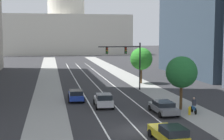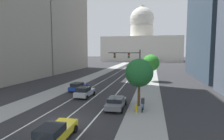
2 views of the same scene
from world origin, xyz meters
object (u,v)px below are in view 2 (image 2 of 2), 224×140
at_px(car_silver, 84,92).
at_px(street_tree_far_right, 139,73).
at_px(capitol_building, 142,43).
at_px(traffic_signal_mast, 130,61).
at_px(car_blue, 78,86).
at_px(car_yellow, 55,132).
at_px(car_gray, 116,102).
at_px(street_tree_near_right, 151,63).
at_px(fire_hydrant, 136,108).
at_px(cyclist, 143,104).

bearing_deg(car_silver, street_tree_far_right, -106.43).
relative_size(capitol_building, traffic_signal_mast, 7.71).
relative_size(car_blue, street_tree_far_right, 0.76).
bearing_deg(capitol_building, street_tree_far_right, -86.66).
distance_m(car_yellow, car_gray, 9.62).
distance_m(car_gray, street_tree_near_right, 22.57).
bearing_deg(capitol_building, street_tree_near_right, -85.26).
xyz_separation_m(car_silver, traffic_signal_mast, (5.44, 11.11, 4.16)).
bearing_deg(capitol_building, fire_hydrant, -86.78).
bearing_deg(street_tree_far_right, car_blue, 147.41).
bearing_deg(car_yellow, fire_hydrant, -35.16).
distance_m(capitol_building, fire_hydrant, 119.60).
bearing_deg(traffic_signal_mast, car_yellow, -96.04).
relative_size(car_silver, car_gray, 0.89).
height_order(car_gray, street_tree_far_right, street_tree_far_right).
height_order(car_silver, cyclist, cyclist).
bearing_deg(car_blue, car_silver, -145.20).
relative_size(car_silver, street_tree_near_right, 0.69).
bearing_deg(car_gray, street_tree_near_right, -10.81).
distance_m(capitol_building, car_yellow, 127.57).
distance_m(car_silver, traffic_signal_mast, 13.05).
relative_size(car_silver, traffic_signal_mast, 0.60).
height_order(street_tree_far_right, street_tree_near_right, street_tree_near_right).
bearing_deg(car_yellow, car_blue, 14.98).
bearing_deg(capitol_building, car_gray, -87.95).
bearing_deg(street_tree_far_right, fire_hydrant, -92.43).
bearing_deg(cyclist, fire_hydrant, 130.32).
relative_size(car_gray, traffic_signal_mast, 0.67).
distance_m(car_silver, street_tree_near_right, 20.25).
relative_size(car_silver, car_yellow, 0.95).
distance_m(capitol_building, street_tree_near_right, 96.52).
relative_size(traffic_signal_mast, fire_hydrant, 7.79).
xyz_separation_m(car_yellow, car_gray, (2.79, 9.21, -0.06)).
bearing_deg(car_yellow, street_tree_near_right, -14.38).
xyz_separation_m(car_gray, street_tree_far_right, (2.58, 1.59, 3.43)).
bearing_deg(car_yellow, car_gray, -19.43).
xyz_separation_m(capitol_building, cyclist, (7.39, -118.24, -11.91)).
height_order(car_silver, traffic_signal_mast, traffic_signal_mast).
relative_size(car_blue, fire_hydrant, 4.95).
distance_m(traffic_signal_mast, cyclist, 16.78).
bearing_deg(street_tree_near_right, street_tree_far_right, -93.26).
xyz_separation_m(car_gray, traffic_signal_mast, (-0.18, 15.46, 4.26)).
height_order(car_blue, traffic_signal_mast, traffic_signal_mast).
relative_size(car_yellow, fire_hydrant, 4.90).
height_order(car_silver, street_tree_near_right, street_tree_near_right).
xyz_separation_m(fire_hydrant, street_tree_far_right, (0.11, 2.57, 3.68)).
height_order(car_silver, street_tree_far_right, street_tree_far_right).
distance_m(car_silver, car_blue, 5.11).
distance_m(car_blue, car_gray, 12.06).
relative_size(traffic_signal_mast, cyclist, 4.12).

